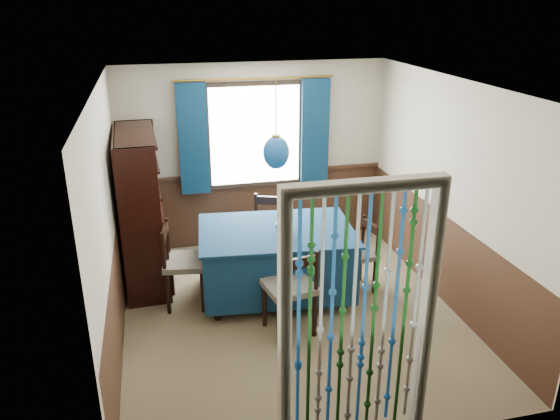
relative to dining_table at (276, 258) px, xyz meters
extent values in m
plane|color=brown|center=(0.06, -0.43, -0.48)|extent=(4.00, 4.00, 0.00)
plane|color=silver|center=(0.06, -0.43, 2.02)|extent=(4.00, 4.00, 0.00)
plane|color=#C0B69D|center=(0.06, 1.57, 0.77)|extent=(3.60, 0.00, 3.60)
plane|color=#C0B69D|center=(0.06, -2.43, 0.77)|extent=(3.60, 0.00, 3.60)
plane|color=#C0B69D|center=(-1.74, -0.43, 0.77)|extent=(0.00, 4.00, 4.00)
plane|color=#C0B69D|center=(1.86, -0.43, 0.77)|extent=(0.00, 4.00, 4.00)
plane|color=#3A2216|center=(0.06, 1.56, 0.02)|extent=(3.60, 0.00, 3.60)
plane|color=#3A2216|center=(0.06, -2.41, 0.02)|extent=(3.60, 0.00, 3.60)
plane|color=#3A2216|center=(-1.73, -0.43, 0.02)|extent=(0.00, 4.00, 4.00)
plane|color=#3A2216|center=(1.84, -0.43, 0.02)|extent=(0.00, 4.00, 4.00)
cube|color=black|center=(0.06, 1.52, 1.07)|extent=(1.32, 0.12, 1.42)
cube|color=#0E2C4A|center=(0.00, 0.00, -0.02)|extent=(1.77, 1.29, 0.68)
cube|color=#0E2C4A|center=(0.00, 0.00, 0.34)|extent=(1.83, 1.35, 0.03)
cylinder|color=black|center=(-0.74, -0.37, -0.41)|extent=(0.07, 0.07, 0.14)
cylinder|color=black|center=(0.66, -0.50, -0.41)|extent=(0.07, 0.07, 0.14)
cylinder|color=black|center=(-0.66, 0.50, -0.41)|extent=(0.07, 0.07, 0.14)
cylinder|color=black|center=(0.74, 0.37, -0.41)|extent=(0.07, 0.07, 0.14)
cylinder|color=black|center=(-0.20, -0.98, -0.23)|extent=(0.05, 0.05, 0.49)
cylinder|color=black|center=(0.19, -0.90, -0.23)|extent=(0.05, 0.05, 0.49)
cylinder|color=black|center=(-0.27, -0.61, -0.23)|extent=(0.05, 0.05, 0.49)
cylinder|color=black|center=(0.13, -0.53, -0.23)|extent=(0.05, 0.05, 0.49)
cube|color=#5B5549|center=(-0.04, -0.76, 0.05)|extent=(0.56, 0.54, 0.07)
cube|color=black|center=(0.00, -0.95, 0.41)|extent=(0.42, 0.12, 0.11)
cylinder|color=black|center=(-0.20, -0.99, 0.25)|extent=(0.04, 0.04, 0.48)
cylinder|color=black|center=(0.20, -0.91, 0.25)|extent=(0.04, 0.04, 0.48)
cylinder|color=black|center=(0.31, 0.80, -0.24)|extent=(0.05, 0.05, 0.47)
cylinder|color=black|center=(-0.05, 0.93, -0.24)|extent=(0.05, 0.05, 0.47)
cylinder|color=black|center=(0.18, 0.46, -0.24)|extent=(0.05, 0.05, 0.47)
cylinder|color=black|center=(-0.18, 0.59, -0.24)|extent=(0.05, 0.05, 0.47)
cube|color=#5B5549|center=(0.06, 0.69, 0.03)|extent=(0.59, 0.58, 0.06)
cube|color=black|center=(0.13, 0.87, 0.38)|extent=(0.39, 0.18, 0.11)
cylinder|color=black|center=(0.31, 0.81, 0.23)|extent=(0.04, 0.04, 0.46)
cylinder|color=black|center=(-0.05, 0.94, 0.23)|extent=(0.04, 0.04, 0.46)
cylinder|color=black|center=(-1.19, 0.27, -0.23)|extent=(0.05, 0.05, 0.49)
cylinder|color=black|center=(-1.25, -0.12, -0.23)|extent=(0.05, 0.05, 0.49)
cylinder|color=black|center=(-0.81, 0.22, -0.23)|extent=(0.05, 0.05, 0.49)
cylinder|color=black|center=(-0.87, -0.18, -0.23)|extent=(0.05, 0.05, 0.49)
cube|color=#5B5549|center=(-1.03, 0.05, 0.05)|extent=(0.53, 0.55, 0.07)
cube|color=black|center=(-1.23, 0.08, 0.41)|extent=(0.10, 0.42, 0.11)
cylinder|color=black|center=(-1.20, 0.28, 0.26)|extent=(0.04, 0.04, 0.48)
cylinder|color=black|center=(-1.26, -0.12, 0.26)|extent=(0.04, 0.04, 0.48)
cylinder|color=black|center=(1.13, -0.22, -0.26)|extent=(0.04, 0.04, 0.44)
cylinder|color=black|center=(1.09, 0.12, -0.26)|extent=(0.04, 0.04, 0.44)
cylinder|color=black|center=(0.81, -0.26, -0.26)|extent=(0.04, 0.04, 0.44)
cylinder|color=black|center=(0.77, 0.08, -0.26)|extent=(0.04, 0.04, 0.44)
cube|color=#5B5549|center=(0.95, -0.07, -0.01)|extent=(0.45, 0.47, 0.06)
cube|color=black|center=(1.12, -0.05, 0.31)|extent=(0.08, 0.37, 0.10)
cylinder|color=black|center=(1.14, -0.22, 0.17)|extent=(0.04, 0.04, 0.43)
cylinder|color=black|center=(1.10, 0.12, 0.17)|extent=(0.04, 0.04, 0.43)
cube|color=black|center=(-1.47, 0.77, -0.02)|extent=(0.54, 1.43, 0.92)
cube|color=black|center=(-1.47, 0.10, 0.91)|extent=(0.44, 0.07, 0.92)
cube|color=black|center=(-1.47, 1.45, 0.91)|extent=(0.44, 0.07, 0.92)
cube|color=black|center=(-1.47, 0.77, 1.35)|extent=(0.49, 1.43, 0.04)
cube|color=black|center=(-1.69, 0.77, 0.91)|extent=(0.08, 1.39, 0.92)
cube|color=black|center=(-1.44, 0.77, 0.77)|extent=(0.44, 1.34, 0.02)
cube|color=black|center=(-1.44, 0.77, 1.07)|extent=(0.44, 1.34, 0.02)
cylinder|color=olive|center=(0.00, 0.00, 1.64)|extent=(0.01, 0.01, 0.77)
ellipsoid|color=#155096|center=(0.00, 0.00, 1.25)|extent=(0.28, 0.28, 0.35)
cylinder|color=olive|center=(0.00, 0.00, 1.43)|extent=(0.09, 0.09, 0.03)
imported|color=#155096|center=(0.07, -0.09, 0.45)|extent=(0.23, 0.23, 0.18)
imported|color=beige|center=(-1.42, 0.46, 0.81)|extent=(0.25, 0.25, 0.06)
imported|color=beige|center=(-1.42, 1.01, 0.54)|extent=(0.21, 0.21, 0.20)
camera|label=1|loc=(-1.25, -5.48, 2.80)|focal=35.00mm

